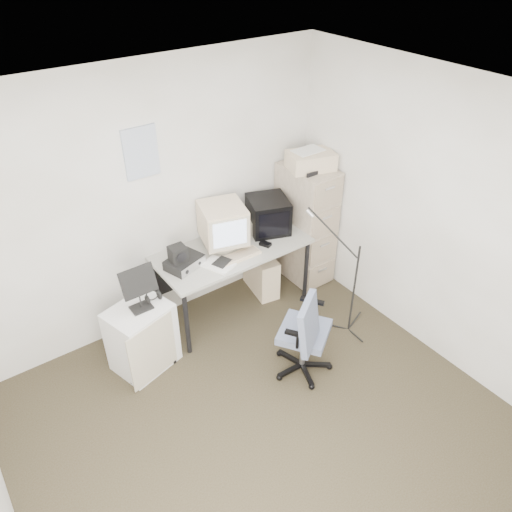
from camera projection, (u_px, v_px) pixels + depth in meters
floor at (270, 434)px, 3.93m from camera, size 3.60×3.60×0.01m
ceiling at (278, 126)px, 2.51m from camera, size 3.60×3.60×0.01m
wall_back at (150, 205)px, 4.42m from camera, size 3.60×0.02×2.50m
wall_right at (447, 229)px, 4.08m from camera, size 0.02×3.60×2.50m
wall_calendar at (141, 153)px, 4.12m from camera, size 0.30×0.02×0.44m
filing_cabinet at (305, 224)px, 5.31m from camera, size 0.40×0.60×1.30m
printer at (311, 160)px, 4.88m from camera, size 0.51×0.42×0.17m
desk at (233, 278)px, 4.99m from camera, size 1.50×0.70×0.73m
crt_monitor at (223, 227)px, 4.69m from camera, size 0.49×0.51×0.44m
crt_tv at (268, 214)px, 4.97m from camera, size 0.49×0.50×0.34m
desk_speaker at (249, 229)px, 4.94m from camera, size 0.09×0.09×0.14m
keyboard at (239, 256)px, 4.65m from camera, size 0.42×0.15×0.02m
mouse at (265, 244)px, 4.81m from camera, size 0.10×0.13×0.03m
radio_receiver at (184, 262)px, 4.51m from camera, size 0.38×0.32×0.09m
radio_speaker at (178, 254)px, 4.42m from camera, size 0.15×0.14×0.14m
papers at (218, 265)px, 4.54m from camera, size 0.29×0.33×0.02m
pc_tower at (261, 273)px, 5.31m from camera, size 0.29×0.50×0.44m
office_chair at (304, 330)px, 4.23m from camera, size 0.74×0.74×0.92m
side_cart at (142, 337)px, 4.37m from camera, size 0.60×0.53×0.63m
music_stand at (138, 288)px, 4.08m from camera, size 0.33×0.25×0.43m
headphones at (153, 296)px, 4.26m from camera, size 0.16×0.16×0.03m
mic_stand at (356, 277)px, 4.56m from camera, size 0.02×0.02×1.27m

